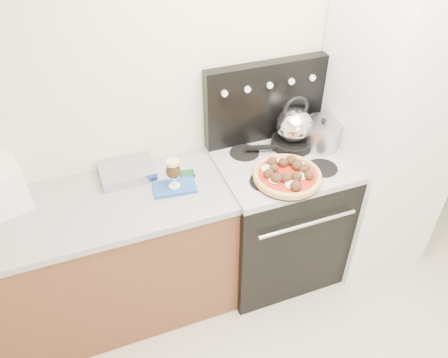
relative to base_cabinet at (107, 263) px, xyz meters
name	(u,v)px	position (x,y,z in m)	size (l,w,h in m)	color
room_shell	(372,221)	(1.02, -0.91, 0.82)	(3.52, 3.01, 2.52)	#BDB59B
base_cabinet	(107,263)	(0.00, 0.00, 0.00)	(1.45, 0.60, 0.86)	brown
countertop	(93,207)	(0.00, 0.00, 0.45)	(1.48, 0.63, 0.04)	#9F9FA1
stove_body	(276,219)	(1.10, -0.02, 0.01)	(0.76, 0.65, 0.88)	black
cooktop	(282,163)	(1.10, -0.02, 0.47)	(0.76, 0.65, 0.04)	#ADADB2
backguard	(265,102)	(1.10, 0.25, 0.74)	(0.76, 0.08, 0.50)	black
fridge	(384,136)	(1.80, -0.05, 0.52)	(0.64, 0.68, 1.90)	silver
foil_sheet	(127,172)	(0.22, 0.17, 0.50)	(0.30, 0.22, 0.06)	silver
oven_mitt	(175,187)	(0.44, -0.03, 0.48)	(0.23, 0.13, 0.02)	#264DA9
beer_glass	(173,173)	(0.44, -0.03, 0.58)	(0.08, 0.08, 0.17)	black
pizza_pan	(287,179)	(1.05, -0.20, 0.50)	(0.38, 0.38, 0.01)	black
pizza	(287,174)	(1.05, -0.20, 0.53)	(0.38, 0.38, 0.05)	tan
skillet	(292,142)	(1.23, 0.09, 0.51)	(0.26, 0.26, 0.05)	black
tea_kettle	(294,122)	(1.23, 0.09, 0.66)	(0.22, 0.22, 0.24)	white
stock_pot	(321,135)	(1.39, 0.03, 0.57)	(0.22, 0.22, 0.16)	#ACAFBE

